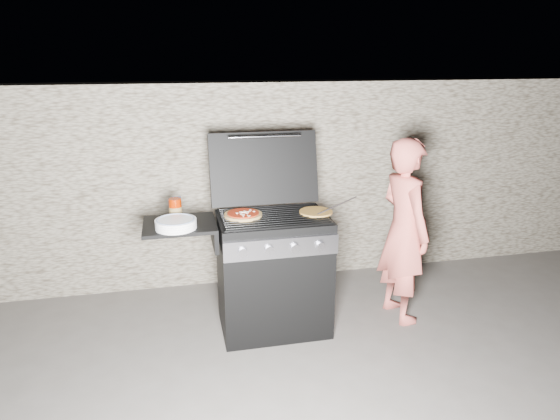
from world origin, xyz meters
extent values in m
plane|color=#5C5752|center=(0.00, 0.00, 0.00)|extent=(50.00, 50.00, 0.00)
cube|color=#9E9580|center=(0.00, 1.05, 0.90)|extent=(8.00, 0.35, 1.80)
cylinder|color=gold|center=(0.32, 0.00, 0.92)|extent=(0.26, 0.26, 0.01)
cylinder|color=#901C00|center=(-0.69, 0.14, 0.97)|extent=(0.11, 0.11, 0.14)
cube|color=blue|center=(-0.68, 0.20, 0.97)|extent=(0.06, 0.04, 0.13)
cylinder|color=white|center=(-0.69, -0.10, 0.93)|extent=(0.34, 0.34, 0.06)
imported|color=#D35D51|center=(1.02, -0.03, 0.73)|extent=(0.42, 0.57, 1.45)
cylinder|color=black|center=(0.48, 0.00, 0.95)|extent=(0.36, 0.16, 0.08)
camera|label=1|loc=(-0.69, -3.37, 2.04)|focal=32.00mm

